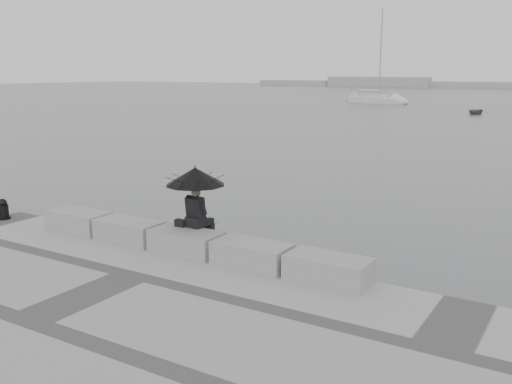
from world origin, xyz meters
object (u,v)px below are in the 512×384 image
Objects in this scene: sailboat_left at (376,99)px; dinghy at (476,111)px; mooring_bollard at (3,211)px; seated_person at (195,182)px.

sailboat_left is 21.65m from dinghy.
seated_person is at bearing 6.32° from mooring_bollard.
dinghy is at bearing -25.58° from sailboat_left.
mooring_bollard is 0.04× the size of sailboat_left.
dinghy is at bearing 88.12° from mooring_bollard.
seated_person is at bearing -86.59° from dinghy.
dinghy is (1.80, 54.68, -0.46)m from mooring_bollard.
mooring_bollard is 54.71m from dinghy.
seated_person is 0.43× the size of dinghy.
sailboat_left reaches higher than seated_person.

